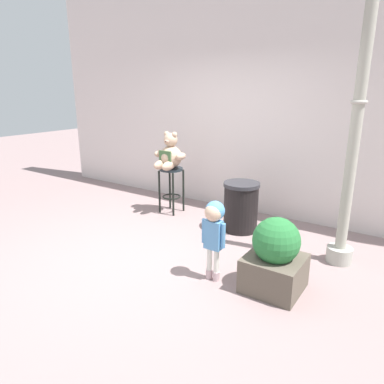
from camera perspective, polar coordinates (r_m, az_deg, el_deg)
The scene contains 8 objects.
ground_plane at distance 4.28m, azimuth -6.71°, elevation -10.31°, with size 24.00×24.00×0.00m, color gray.
building_wall at distance 5.75m, azimuth 8.22°, elevation 15.60°, with size 7.73×0.30×3.69m, color silver.
bar_stool_with_teddy at distance 5.56m, azimuth -3.38°, elevation 1.80°, with size 0.36×0.36×0.73m.
teddy_bear at distance 5.45m, azimuth -3.63°, elevation 6.00°, with size 0.54×0.48×0.56m.
child_walking at distance 3.54m, azimuth 3.58°, elevation -5.17°, with size 0.27×0.22×0.85m.
trash_bin at distance 4.92m, azimuth 7.92°, elevation -2.34°, with size 0.50×0.50×0.69m.
lamppost at distance 4.09m, azimuth 24.54°, elevation 5.53°, with size 0.28×0.28×3.10m.
planter_with_shrub at distance 3.57m, azimuth 13.31°, elevation -10.29°, with size 0.54×0.54×0.75m.
Camera 1 is at (2.53, -2.87, 1.92)m, focal length 32.89 mm.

